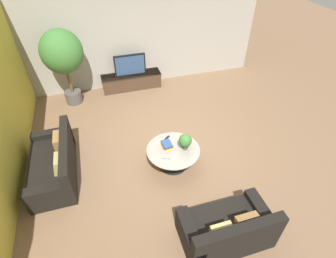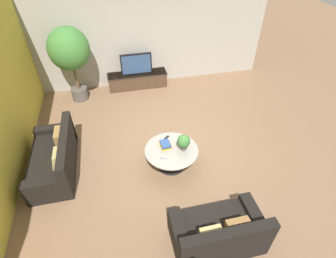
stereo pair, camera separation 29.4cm
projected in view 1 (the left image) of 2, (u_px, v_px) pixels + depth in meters
The scene contains 12 objects.
ground_plane at pixel (171, 147), 6.15m from camera, with size 24.00×24.00×0.00m, color brown.
back_wall_stone at pixel (138, 35), 7.59m from camera, with size 7.40×0.12×3.00m, color #A39E93.
media_console at pixel (132, 81), 8.08m from camera, with size 1.80×0.50×0.46m.
television at pixel (130, 65), 7.74m from camera, with size 0.92×0.13×0.63m.
coffee_table at pixel (173, 154), 5.53m from camera, with size 1.12×1.12×0.46m.
couch_by_wall at pixel (55, 165), 5.35m from camera, with size 0.84×1.79×0.84m.
couch_near_entry at pixel (227, 230), 4.26m from camera, with size 1.46×0.84×0.84m.
potted_palm_tall at pixel (62, 54), 6.69m from camera, with size 1.07×1.07×2.10m.
potted_plant_tabletop at pixel (185, 141), 5.33m from camera, with size 0.27×0.27×0.36m.
book_stack at pixel (167, 145), 5.48m from camera, with size 0.23×0.29×0.11m.
remote_black at pixel (167, 138), 5.71m from camera, with size 0.04×0.16×0.02m, color black.
remote_silver at pixel (167, 158), 5.24m from camera, with size 0.04×0.16×0.02m, color gray.
Camera 1 is at (-1.34, -4.24, 4.28)m, focal length 28.00 mm.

